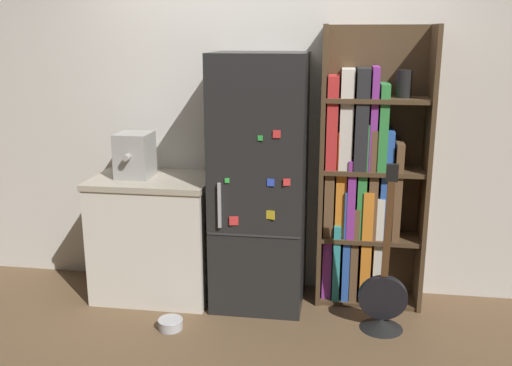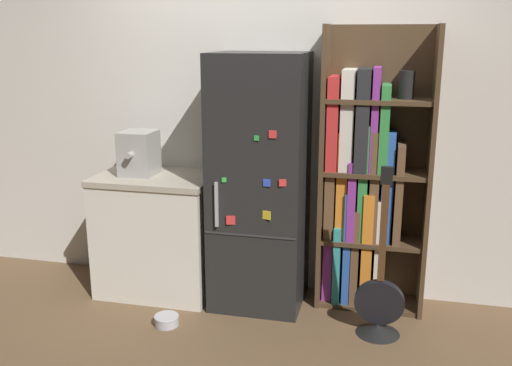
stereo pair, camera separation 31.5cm
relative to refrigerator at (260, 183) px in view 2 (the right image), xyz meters
name	(u,v)px [view 2 (the right image)]	position (x,y,z in m)	size (l,w,h in m)	color
ground_plane	(254,310)	(0.00, -0.16, -0.88)	(16.00, 16.00, 0.00)	brown
wall_back	(270,115)	(0.00, 0.31, 0.42)	(8.00, 0.05, 2.60)	silver
refrigerator	(260,183)	(0.00, 0.00, 0.00)	(0.62, 0.60, 1.75)	black
bookshelf	(366,185)	(0.71, 0.14, -0.01)	(0.73, 0.33, 1.93)	#4C3823
kitchen_counter	(158,233)	(-0.77, 0.00, -0.43)	(0.84, 0.59, 0.89)	silver
espresso_machine	(139,153)	(-0.89, 0.00, 0.17)	(0.23, 0.31, 0.31)	#A5A39E
guitar	(379,310)	(0.85, -0.30, -0.71)	(0.31, 0.28, 1.13)	black
pet_bowl	(167,320)	(-0.51, -0.51, -0.84)	(0.16, 0.16, 0.07)	#B7B7BC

